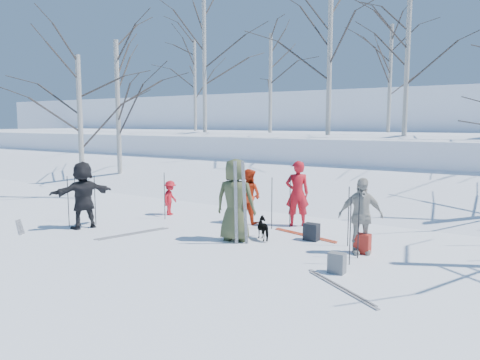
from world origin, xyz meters
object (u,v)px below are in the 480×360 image
Objects in this scene: skier_olive_center at (235,200)px; skier_red_north at (297,194)px; backpack_red at (362,244)px; skier_grey_west at (83,195)px; skier_red_seated at (170,198)px; skier_cream_east at (361,216)px; dog at (265,228)px; backpack_dark at (312,232)px; backpack_grey at (337,263)px; skier_redor_behind at (249,196)px.

skier_red_north is at bearing -118.31° from skier_olive_center.
skier_grey_west is at bearing -166.28° from backpack_red.
skier_red_north is at bearing -94.33° from skier_red_seated.
skier_cream_east is 0.92× the size of skier_grey_west.
dog is (0.53, 0.45, -0.69)m from skier_olive_center.
skier_red_seated is 6.18m from skier_cream_east.
dog is at bearing 53.46° from skier_red_north.
skier_olive_center reaches higher than backpack_dark.
backpack_grey is at bearing -54.18° from backpack_dark.
skier_olive_center is 2.24m from skier_red_north.
backpack_grey is (2.88, -0.96, -0.77)m from skier_olive_center.
backpack_red is (2.31, 0.12, -0.06)m from dog.
skier_red_north is 2.75× the size of dog.
skier_red_seated is at bearing -26.30° from skier_red_north.
dog is 1.67× the size of backpack_grey.
backpack_dark is at bearing 125.82° from backpack_grey.
dog is (3.84, -0.99, -0.25)m from skier_red_seated.
skier_grey_west reaches higher than backpack_red.
backpack_red is (2.33, -1.61, -0.66)m from skier_red_north.
skier_red_north is 4.58× the size of backpack_grey.
skier_olive_center is at bearing 161.67° from backpack_grey.
skier_red_north is 1.70× the size of skier_red_seated.
dog is at bearing -154.90° from skier_olive_center.
skier_olive_center is at bearing 125.04° from skier_grey_west.
backpack_red is at bearing 123.37° from skier_grey_west.
dog is 2.74m from backpack_grey.
skier_red_north is 4.14× the size of backpack_red.
dog is (-2.27, -0.07, -0.54)m from skier_cream_east.
skier_redor_behind is 0.85× the size of skier_grey_west.
backpack_red is 1.53m from backpack_grey.
skier_red_north reaches higher than backpack_red.
skier_grey_west reaches higher than backpack_grey.
skier_grey_west is (-6.81, -1.63, 0.07)m from skier_cream_east.
skier_cream_east reaches higher than backpack_dark.
skier_grey_west is (-4.53, -3.28, 0.01)m from skier_red_north.
skier_redor_behind is (-0.76, 1.80, -0.21)m from skier_olive_center.
skier_red_seated is (-3.30, 1.44, -0.45)m from skier_olive_center.
skier_olive_center is at bearing -128.85° from skier_red_seated.
skier_red_seated reaches higher than backpack_red.
skier_red_north is at bearing 127.13° from backpack_grey.
skier_red_north is 2.91m from backpack_red.
backpack_dark is at bearing -161.69° from skier_olive_center.
skier_red_north is 4.35× the size of backpack_dark.
backpack_grey is (0.04, -1.52, -0.02)m from backpack_red.
backpack_dark is (-1.36, 0.41, -0.01)m from backpack_red.
skier_red_seated is 2.67m from skier_grey_west.
skier_red_seated is 2.56× the size of backpack_dark.
dog is at bearing -177.07° from backpack_red.
skier_cream_east is 4.03× the size of backpack_dark.
skier_red_north is at bearing -143.58° from dog.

